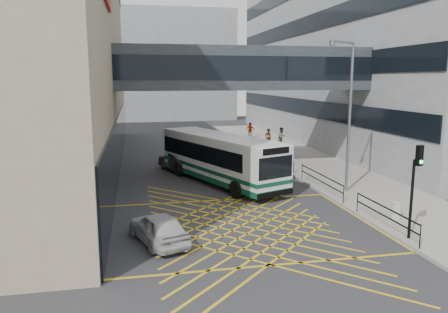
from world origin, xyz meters
TOP-DOWN VIEW (x-y plane):
  - ground at (0.00, 0.00)m, footprint 120.00×120.00m
  - building_right at (23.98, 24.00)m, footprint 24.09×44.00m
  - building_far at (-2.00, 60.00)m, footprint 28.00×16.00m
  - skybridge at (3.00, 12.00)m, footprint 20.00×4.10m
  - pavement at (9.00, 15.00)m, footprint 6.00×54.00m
  - box_junction at (0.00, 0.00)m, footprint 12.00×9.00m
  - bus at (0.62, 8.72)m, footprint 6.66×11.47m
  - car_white at (-3.89, -1.38)m, footprint 2.96×4.51m
  - car_dark at (-1.72, 13.04)m, footprint 3.03×4.83m
  - car_silver at (-0.38, 18.11)m, footprint 3.09×4.45m
  - traffic_light at (6.47, -3.47)m, footprint 0.32×0.48m
  - street_lamp at (7.35, 4.33)m, footprint 1.90×0.98m
  - litter_bin at (7.46, -0.87)m, footprint 0.46×0.46m
  - kerb_railings at (6.15, 1.78)m, footprint 0.05×12.54m
  - bollards at (6.25, 15.00)m, footprint 0.14×10.14m
  - pedestrian_a at (8.06, 21.90)m, footprint 0.74×0.55m
  - pedestrian_b at (9.59, 22.23)m, footprint 1.05×0.90m
  - pedestrian_c at (8.15, 28.98)m, footprint 1.13×0.93m

SIDE VIEW (x-z plane):
  - ground at x=0.00m, z-range 0.00..0.00m
  - box_junction at x=0.00m, z-range 0.00..0.01m
  - pavement at x=9.00m, z-range 0.00..0.16m
  - litter_bin at x=7.46m, z-range 0.16..0.96m
  - bollards at x=6.25m, z-range 0.16..1.06m
  - car_silver at x=-0.38m, z-range 0.00..1.27m
  - car_white at x=-3.89m, z-range 0.00..1.33m
  - car_dark at x=-1.72m, z-range 0.00..1.41m
  - kerb_railings at x=6.15m, z-range 0.38..1.38m
  - pedestrian_c at x=8.15m, z-range 0.16..1.89m
  - pedestrian_a at x=8.06m, z-range 0.16..1.98m
  - pedestrian_b at x=9.59m, z-range 0.16..2.02m
  - bus at x=0.62m, z-range 0.11..3.29m
  - traffic_light at x=6.47m, z-range 0.76..4.75m
  - street_lamp at x=7.35m, z-range 0.76..9.44m
  - skybridge at x=3.00m, z-range 6.00..9.00m
  - building_far at x=-2.00m, z-range 0.00..18.00m
  - building_right at x=23.98m, z-range 0.00..20.00m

